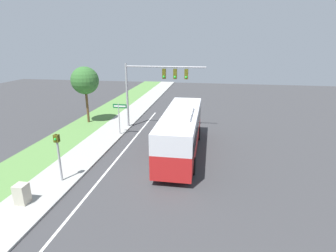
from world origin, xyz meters
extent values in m
plane|color=#38383A|center=(0.00, 0.00, 0.00)|extent=(80.00, 80.00, 0.00)
cube|color=#9E9E99|center=(-6.20, 0.00, 0.06)|extent=(2.80, 80.00, 0.12)
cube|color=#568442|center=(-9.40, 0.00, 0.05)|extent=(3.60, 80.00, 0.10)
cube|color=silver|center=(-3.60, 0.00, 0.00)|extent=(0.14, 30.00, 0.01)
cube|color=red|center=(0.76, 3.65, 1.15)|extent=(2.40, 10.30, 1.54)
cube|color=silver|center=(0.76, 3.65, 2.55)|extent=(2.40, 10.30, 1.26)
cube|color=black|center=(0.76, 3.65, 2.12)|extent=(2.44, 9.47, 0.95)
cube|color=silver|center=(0.76, 2.88, 3.30)|extent=(1.68, 3.60, 0.24)
cylinder|color=black|center=(-0.39, 6.84, 0.54)|extent=(0.28, 1.09, 1.09)
cylinder|color=black|center=(1.91, 6.84, 0.54)|extent=(0.28, 1.09, 1.09)
cylinder|color=black|center=(-0.39, 0.46, 0.54)|extent=(0.28, 1.09, 1.09)
cylinder|color=black|center=(1.91, 0.46, 0.54)|extent=(0.28, 1.09, 1.09)
cylinder|color=#939399|center=(-5.05, 9.12, 3.07)|extent=(0.20, 0.20, 6.13)
cylinder|color=#939399|center=(-1.38, 9.12, 5.88)|extent=(7.34, 0.14, 0.14)
cube|color=#47470F|center=(-1.47, 9.12, 5.26)|extent=(0.32, 0.28, 0.90)
sphere|color=#1ED838|center=(-1.47, 8.94, 5.02)|extent=(0.18, 0.18, 0.18)
cube|color=#47470F|center=(-0.46, 9.12, 5.26)|extent=(0.32, 0.28, 0.90)
sphere|color=#1ED838|center=(-0.46, 8.94, 5.02)|extent=(0.18, 0.18, 0.18)
cube|color=#47470F|center=(0.55, 9.12, 5.26)|extent=(0.32, 0.28, 0.90)
sphere|color=#1ED838|center=(0.55, 8.94, 5.02)|extent=(0.18, 0.18, 0.18)
cylinder|color=#939399|center=(-5.71, -1.83, 1.50)|extent=(0.12, 0.12, 3.00)
cube|color=#47470F|center=(-5.71, -1.83, 2.78)|extent=(0.28, 0.24, 0.44)
sphere|color=#1ED838|center=(-5.71, -1.98, 2.78)|extent=(0.14, 0.14, 0.14)
cylinder|color=#939399|center=(-5.08, 6.69, 1.46)|extent=(0.08, 0.08, 2.92)
cube|color=#145B2D|center=(-4.96, 6.69, 2.69)|extent=(1.25, 0.03, 0.36)
cube|color=white|center=(-4.96, 6.67, 2.69)|extent=(1.06, 0.01, 0.13)
cube|color=#B7B29E|center=(-6.41, -4.29, 0.64)|extent=(0.60, 0.60, 1.05)
cylinder|color=brown|center=(-9.55, 9.81, 1.84)|extent=(0.24, 0.24, 3.47)
sphere|color=#33662D|center=(-9.55, 9.81, 4.39)|extent=(2.72, 2.72, 2.72)
camera|label=1|loc=(2.77, -14.51, 7.93)|focal=28.00mm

